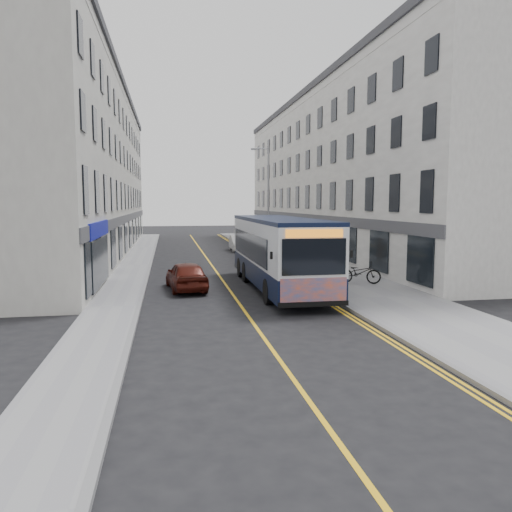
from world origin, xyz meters
name	(u,v)px	position (x,y,z in m)	size (l,w,h in m)	color
ground	(236,299)	(0.00, 0.00, 0.00)	(140.00, 140.00, 0.00)	black
pavement_east	(303,262)	(6.25, 12.00, 0.06)	(4.50, 64.00, 0.12)	gray
pavement_west	(134,266)	(-5.00, 12.00, 0.06)	(2.00, 64.00, 0.12)	gray
kerb_east	(270,263)	(4.00, 12.00, 0.07)	(0.18, 64.00, 0.13)	slate
kerb_west	(150,265)	(-4.00, 12.00, 0.07)	(0.18, 64.00, 0.13)	slate
road_centre_line	(212,265)	(0.00, 12.00, 0.00)	(0.12, 64.00, 0.01)	yellow
road_dbl_yellow_inner	(264,264)	(3.55, 12.00, 0.00)	(0.10, 64.00, 0.01)	yellow
road_dbl_yellow_outer	(267,264)	(3.75, 12.00, 0.00)	(0.10, 64.00, 0.01)	yellow
terrace_east	(334,175)	(11.50, 21.00, 6.50)	(6.00, 46.00, 13.00)	white
terrace_west	(88,173)	(-9.00, 21.00, 6.50)	(6.00, 46.00, 13.00)	beige
streetlamp	(267,199)	(4.17, 14.00, 4.38)	(1.32, 0.18, 8.00)	gray
city_bus	(279,250)	(2.34, 2.13, 1.86)	(2.73, 11.70, 3.40)	black
bicycle	(359,272)	(6.52, 2.35, 0.67)	(0.73, 2.09, 1.10)	black
pedestrian_near	(306,252)	(5.92, 9.87, 0.97)	(0.62, 0.41, 1.71)	brown
pedestrian_far	(311,242)	(8.00, 15.97, 1.12)	(0.97, 0.76, 1.99)	black
car_white	(239,243)	(3.20, 21.48, 0.66)	(1.40, 4.02, 1.33)	silver
car_maroon	(186,276)	(-2.00, 2.61, 0.69)	(1.63, 4.06, 1.38)	#49130C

